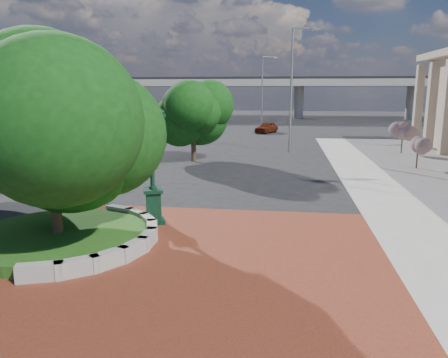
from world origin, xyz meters
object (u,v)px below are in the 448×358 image
Objects in this scene: post_clock at (152,155)px; street_lamp_far at (264,88)px; parked_car at (267,127)px; street_lamp_near at (294,81)px.

street_lamp_far is (2.18, 41.63, 2.78)m from post_clock.
street_lamp_far reaches higher than parked_car.
post_clock reaches higher than parked_car.
parked_car is at bearing 85.83° from post_clock.
parked_car is 6.00m from street_lamp_far.
street_lamp_near reaches higher than post_clock.
parked_car is at bearing 99.88° from street_lamp_near.
street_lamp_near is 20.60m from street_lamp_far.
street_lamp_near is at bearing -80.14° from street_lamp_far.
street_lamp_near reaches higher than parked_car.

